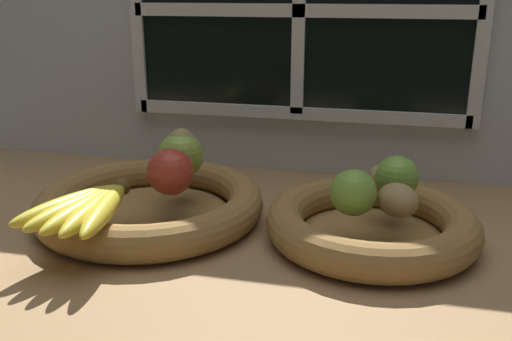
{
  "coord_description": "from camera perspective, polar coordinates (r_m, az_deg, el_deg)",
  "views": [
    {
      "loc": [
        16.85,
        -77.67,
        35.0
      ],
      "look_at": [
        -1.26,
        -1.21,
        9.37
      ],
      "focal_mm": 39.47,
      "sensor_mm": 36.0,
      "label": 1
    }
  ],
  "objects": [
    {
      "name": "fruit_bowl_right",
      "position": [
        0.83,
        11.62,
        -5.35
      ],
      "size": [
        30.62,
        30.62,
        5.37
      ],
      "color": "olive",
      "rests_on": "ground_plane"
    },
    {
      "name": "fruit_bowl_left",
      "position": [
        0.9,
        -10.66,
        -3.37
      ],
      "size": [
        35.66,
        35.66,
        5.37
      ],
      "color": "olive",
      "rests_on": "ground_plane"
    },
    {
      "name": "potato_back",
      "position": [
        0.85,
        13.34,
        -0.99
      ],
      "size": [
        8.89,
        8.78,
        4.91
      ],
      "primitive_type": "ellipsoid",
      "rotation": [
        0.0,
        0.0,
        2.39
      ],
      "color": "tan",
      "rests_on": "fruit_bowl_right"
    },
    {
      "name": "lime_near",
      "position": [
        0.77,
        9.83,
        -2.23
      ],
      "size": [
        6.38,
        6.38,
        6.38
      ],
      "primitive_type": "sphere",
      "color": "#7AAD3D",
      "rests_on": "fruit_bowl_right"
    },
    {
      "name": "ground_plane",
      "position": [
        0.87,
        0.99,
        -6.6
      ],
      "size": [
        140.0,
        90.0,
        3.0
      ],
      "primitive_type": "cube",
      "color": "#9E774C"
    },
    {
      "name": "back_wall",
      "position": [
        1.09,
        4.54,
        14.27
      ],
      "size": [
        140.0,
        4.6,
        55.0
      ],
      "color": "silver",
      "rests_on": "ground_plane"
    },
    {
      "name": "potato_small",
      "position": [
        0.78,
        14.17,
        -2.96
      ],
      "size": [
        7.73,
        7.77,
        4.67
      ],
      "primitive_type": "ellipsoid",
      "rotation": [
        0.0,
        0.0,
        5.48
      ],
      "color": "#A38451",
      "rests_on": "fruit_bowl_right"
    },
    {
      "name": "pear_brown",
      "position": [
        0.92,
        -7.53,
        1.81
      ],
      "size": [
        5.79,
        6.34,
        8.07
      ],
      "primitive_type": "ellipsoid",
      "rotation": [
        0.0,
        0.0,
        0.01
      ],
      "color": "olive",
      "rests_on": "fruit_bowl_left"
    },
    {
      "name": "lime_far",
      "position": [
        0.85,
        14.07,
        -0.68
      ],
      "size": [
        6.4,
        6.4,
        6.4
      ],
      "primitive_type": "sphere",
      "color": "#7AAD3D",
      "rests_on": "fruit_bowl_right"
    },
    {
      "name": "banana_bunch_front",
      "position": [
        0.79,
        -16.76,
        -3.57
      ],
      "size": [
        13.48,
        19.33,
        2.85
      ],
      "color": "yellow",
      "rests_on": "fruit_bowl_left"
    },
    {
      "name": "apple_green_back",
      "position": [
        0.92,
        -7.64,
        1.51
      ],
      "size": [
        7.48,
        7.48,
        7.48
      ],
      "primitive_type": "sphere",
      "color": "#8CAD3D",
      "rests_on": "fruit_bowl_left"
    },
    {
      "name": "apple_red_right",
      "position": [
        0.85,
        -8.66,
        -0.14
      ],
      "size": [
        7.03,
        7.03,
        7.03
      ],
      "primitive_type": "sphere",
      "color": "#B73828",
      "rests_on": "fruit_bowl_left"
    }
  ]
}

